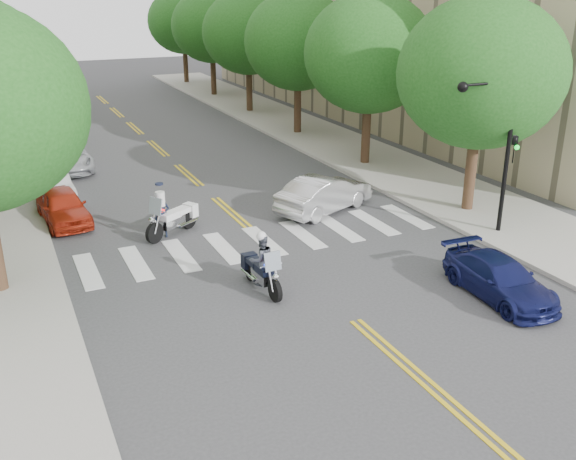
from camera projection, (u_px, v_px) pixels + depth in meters
ground at (355, 321)px, 17.72m from camera, size 140.00×140.00×0.00m
sidewalk_right at (307, 132)px, 40.06m from camera, size 5.00×60.00×0.15m
tree_r_0 at (481, 73)px, 24.27m from camera, size 6.40×6.40×8.45m
tree_r_1 at (369, 54)px, 31.04m from camera, size 6.40×6.40×8.45m
tree_r_2 at (298, 41)px, 37.82m from camera, size 6.40×6.40×8.45m
tree_r_3 at (248, 33)px, 44.59m from camera, size 6.40×6.40×8.45m
tree_r_4 at (211, 26)px, 51.36m from camera, size 6.40×6.40×8.45m
tree_r_5 at (183, 21)px, 58.14m from camera, size 6.40×6.40×8.45m
traffic_signal_pole at (499, 137)px, 22.38m from camera, size 2.82×0.42×6.00m
motorcycle_police at (261, 264)px, 19.28m from camera, size 0.82×2.34×1.90m
motorcycle_parked at (176, 219)px, 23.75m from camera, size 2.31×1.63×1.66m
officer_standing at (161, 215)px, 23.36m from camera, size 0.70×0.57×1.66m
convertible at (324, 194)px, 26.04m from camera, size 4.78×3.21×1.49m
sedan_blue at (500, 279)px, 18.89m from camera, size 1.85×4.16×1.18m
parked_car_a at (63, 206)px, 24.79m from camera, size 1.94×4.06×1.34m
parked_car_b at (54, 186)px, 27.59m from camera, size 1.57×3.71×1.19m
parked_car_c at (66, 157)px, 31.95m from camera, size 2.22×4.81×1.34m
parked_car_d at (49, 126)px, 38.85m from camera, size 2.06×4.81×1.38m
parked_car_e at (26, 109)px, 43.88m from camera, size 2.08×4.34×1.43m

